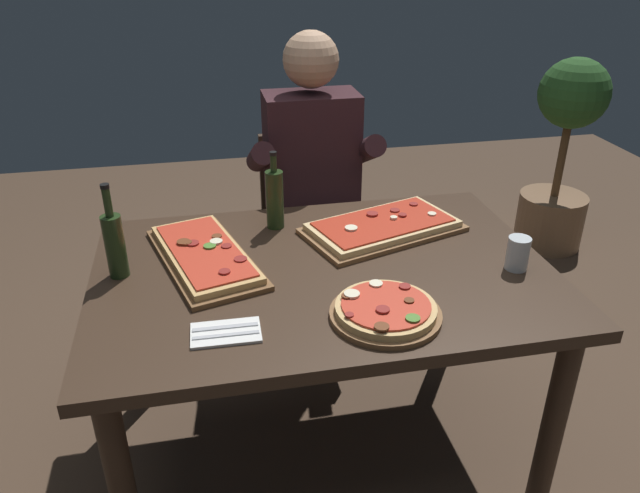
% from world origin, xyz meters
% --- Properties ---
extents(ground_plane, '(6.40, 6.40, 0.00)m').
position_xyz_m(ground_plane, '(0.00, 0.00, 0.00)').
color(ground_plane, '#4C3828').
extents(dining_table, '(1.40, 0.96, 0.74)m').
position_xyz_m(dining_table, '(0.00, 0.00, 0.64)').
color(dining_table, '#3D2B1E').
rests_on(dining_table, ground_plane).
extents(pizza_rectangular_front, '(0.59, 0.43, 0.05)m').
position_xyz_m(pizza_rectangular_front, '(0.25, 0.21, 0.76)').
color(pizza_rectangular_front, brown).
rests_on(pizza_rectangular_front, dining_table).
extents(pizza_rectangular_left, '(0.38, 0.58, 0.05)m').
position_xyz_m(pizza_rectangular_left, '(-0.35, 0.12, 0.76)').
color(pizza_rectangular_left, brown).
rests_on(pizza_rectangular_left, dining_table).
extents(pizza_round_far, '(0.30, 0.30, 0.05)m').
position_xyz_m(pizza_round_far, '(0.11, -0.29, 0.76)').
color(pizza_round_far, brown).
rests_on(pizza_round_far, dining_table).
extents(wine_bottle_dark, '(0.06, 0.06, 0.27)m').
position_xyz_m(wine_bottle_dark, '(-0.10, 0.32, 0.85)').
color(wine_bottle_dark, '#233819').
rests_on(wine_bottle_dark, dining_table).
extents(oil_bottle_amber, '(0.06, 0.06, 0.29)m').
position_xyz_m(oil_bottle_amber, '(-0.61, 0.08, 0.85)').
color(oil_bottle_amber, '#233819').
rests_on(oil_bottle_amber, dining_table).
extents(tumbler_near_camera, '(0.07, 0.07, 0.10)m').
position_xyz_m(tumbler_near_camera, '(0.58, -0.12, 0.79)').
color(tumbler_near_camera, silver).
rests_on(tumbler_near_camera, dining_table).
extents(napkin_cutlery_set, '(0.18, 0.11, 0.01)m').
position_xyz_m(napkin_cutlery_set, '(-0.32, -0.29, 0.74)').
color(napkin_cutlery_set, white).
rests_on(napkin_cutlery_set, dining_table).
extents(diner_chair, '(0.44, 0.44, 0.87)m').
position_xyz_m(diner_chair, '(0.11, 0.86, 0.49)').
color(diner_chair, '#3D2B1E').
rests_on(diner_chair, ground_plane).
extents(seated_diner, '(0.53, 0.41, 1.33)m').
position_xyz_m(seated_diner, '(0.11, 0.74, 0.74)').
color(seated_diner, '#23232D').
rests_on(seated_diner, ground_plane).
extents(potted_plant_corner, '(0.38, 0.38, 1.08)m').
position_xyz_m(potted_plant_corner, '(1.63, 1.30, 0.55)').
color(potted_plant_corner, '#846042').
rests_on(potted_plant_corner, ground_plane).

